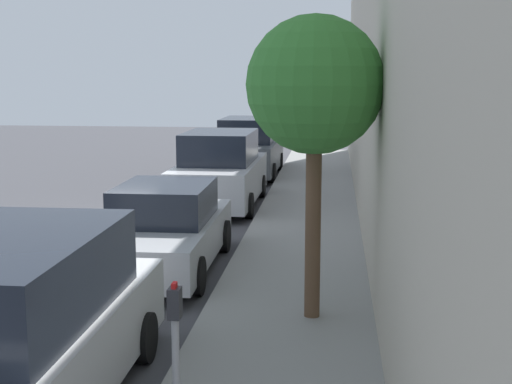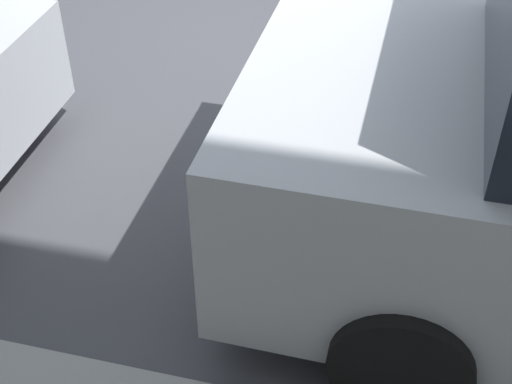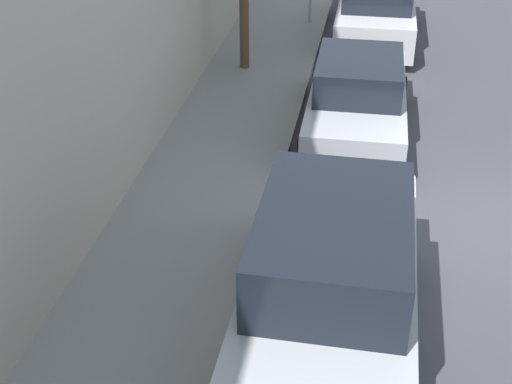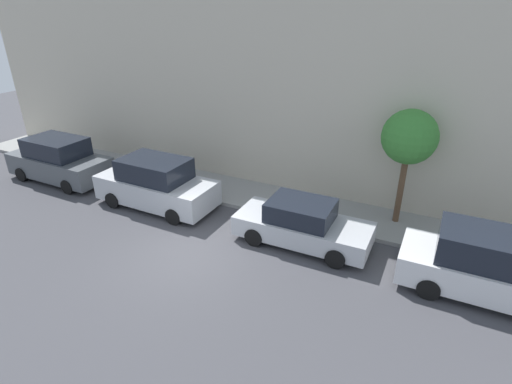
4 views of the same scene
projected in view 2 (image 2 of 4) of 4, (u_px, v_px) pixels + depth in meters
The scene contains 1 object.
ground_plane at pixel (241, 42), 6.08m from camera, with size 60.00×60.00×0.00m, color #424247.
Camera 2 is at (5.34, 1.44, 2.83)m, focal length 50.00 mm.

